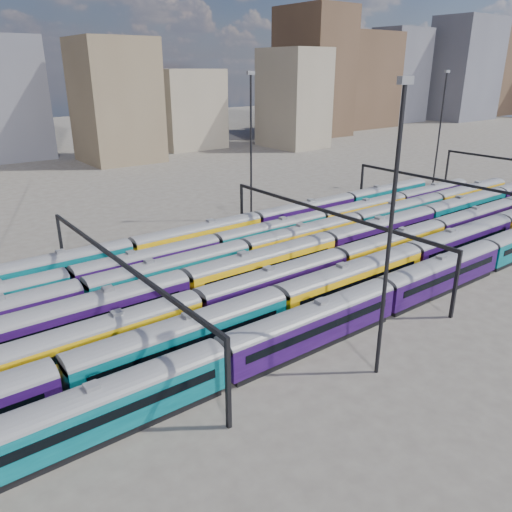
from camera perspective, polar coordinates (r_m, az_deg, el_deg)
ground at (r=65.09m, az=1.51°, el=-2.96°), size 500.00×500.00×0.00m
rake_0 at (r=57.13m, az=14.36°, el=-4.11°), size 129.02×3.15×5.30m
rake_1 at (r=60.22m, az=10.92°, el=-2.35°), size 112.89×3.30×5.58m
rake_2 at (r=65.47m, az=9.47°, el=-0.50°), size 127.33×3.10×5.23m
rake_3 at (r=70.62m, az=8.21°, el=1.34°), size 136.62×3.33×5.62m
rake_4 at (r=74.08m, az=5.51°, el=2.30°), size 109.36×3.20×5.40m
rake_5 at (r=76.46m, az=1.86°, el=2.84°), size 102.16×2.99×5.04m
rake_6 at (r=70.34m, az=-14.10°, el=0.69°), size 129.00×3.14×5.30m
gantry_1 at (r=53.20m, az=-15.49°, el=-1.42°), size 0.35×40.35×8.03m
gantry_2 at (r=69.10m, az=8.07°, el=4.26°), size 0.35×40.35×8.03m
gantry_3 at (r=92.30m, az=21.50°, el=7.21°), size 0.35×40.35×8.03m
mast_2 at (r=42.36m, az=15.15°, el=3.25°), size 1.40×0.50×25.60m
mast_3 at (r=88.59m, az=-0.58°, el=12.86°), size 1.40×0.50×25.60m
mast_5 at (r=122.64m, az=20.32°, el=13.84°), size 1.40×0.50×25.60m
skyline at (r=208.25m, az=6.16°, el=19.22°), size 399.22×60.48×50.03m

